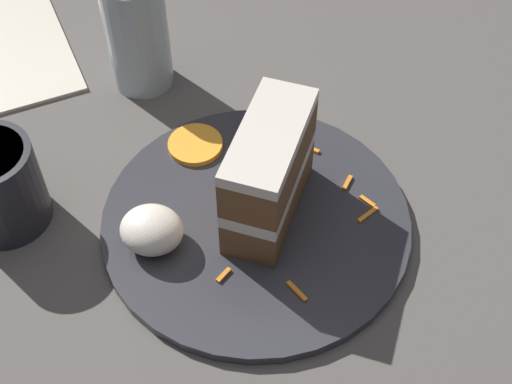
{
  "coord_description": "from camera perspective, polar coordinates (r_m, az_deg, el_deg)",
  "views": [
    {
      "loc": [
        0.14,
        -0.37,
        0.56
      ],
      "look_at": [
        0.05,
        0.02,
        0.08
      ],
      "focal_mm": 50.0,
      "sensor_mm": 36.0,
      "label": 1
    }
  ],
  "objects": [
    {
      "name": "cake_slice",
      "position": [
        0.62,
        1.05,
        1.58
      ],
      "size": [
        0.06,
        0.13,
        0.1
      ],
      "rotation": [
        0.0,
        0.0,
        3.07
      ],
      "color": "brown",
      "rests_on": "plate"
    },
    {
      "name": "cream_dollop",
      "position": [
        0.63,
        -8.34,
        -3.02
      ],
      "size": [
        0.06,
        0.05,
        0.04
      ],
      "primitive_type": "ellipsoid",
      "color": "silver",
      "rests_on": "plate"
    },
    {
      "name": "orange_garnish",
      "position": [
        0.71,
        -4.88,
        3.8
      ],
      "size": [
        0.05,
        0.05,
        0.01
      ],
      "primitive_type": "cylinder",
      "color": "orange",
      "rests_on": "plate"
    },
    {
      "name": "dining_table",
      "position": [
        0.67,
        -4.3,
        -3.88
      ],
      "size": [
        1.0,
        1.06,
        0.04
      ],
      "primitive_type": "cube",
      "color": "#56514C",
      "rests_on": "ground"
    },
    {
      "name": "carrot_shreds_scatter",
      "position": [
        0.65,
        5.43,
        -2.38
      ],
      "size": [
        0.12,
        0.18,
        0.0
      ],
      "color": "orange",
      "rests_on": "plate"
    },
    {
      "name": "drinking_glass",
      "position": [
        0.77,
        -9.42,
        11.92
      ],
      "size": [
        0.07,
        0.07,
        0.13
      ],
      "color": "silver",
      "rests_on": "dining_table"
    },
    {
      "name": "ground_plane",
      "position": [
        0.69,
        -4.21,
        -4.74
      ],
      "size": [
        6.0,
        6.0,
        0.0
      ],
      "primitive_type": "plane",
      "color": "#38332D",
      "rests_on": "ground"
    },
    {
      "name": "plate",
      "position": [
        0.66,
        0.0,
        -2.32
      ],
      "size": [
        0.28,
        0.28,
        0.01
      ],
      "primitive_type": "cylinder",
      "color": "#333338",
      "rests_on": "dining_table"
    }
  ]
}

